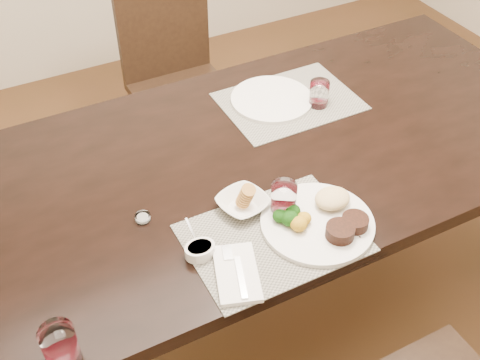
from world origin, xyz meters
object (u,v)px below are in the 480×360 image
chair_far (176,73)px  cracker_bowl (243,203)px  dinner_plate (323,219)px  far_plate (272,99)px  wine_glass_near (283,200)px  steak_knife (348,226)px

chair_far → cracker_bowl: size_ratio=5.42×
dinner_plate → cracker_bowl: bearing=117.7°
chair_far → far_plate: size_ratio=3.15×
chair_far → far_plate: (0.09, -0.70, 0.26)m
wine_glass_near → far_plate: wine_glass_near is taller
steak_knife → cracker_bowl: size_ratio=1.46×
steak_knife → wine_glass_near: 0.19m
cracker_bowl → far_plate: (0.34, 0.43, -0.01)m
chair_far → steak_knife: 1.36m
far_plate → chair_far: bearing=97.0°
dinner_plate → steak_knife: 0.07m
dinner_plate → steak_knife: (0.05, -0.04, -0.01)m
chair_far → far_plate: chair_far is taller
cracker_bowl → steak_knife: bearing=-42.6°
cracker_bowl → wine_glass_near: 0.12m
wine_glass_near → cracker_bowl: bearing=144.1°
cracker_bowl → wine_glass_near: bearing=-35.9°
wine_glass_near → far_plate: size_ratio=0.35×
dinner_plate → far_plate: bearing=54.9°
wine_glass_near → dinner_plate: bearing=-51.0°
steak_knife → wine_glass_near: wine_glass_near is taller
wine_glass_near → far_plate: (0.24, 0.49, -0.04)m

